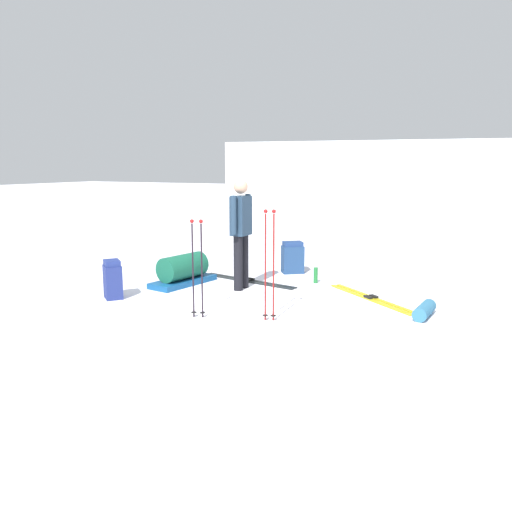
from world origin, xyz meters
TOP-DOWN VIEW (x-y plane):
  - ground_plane at (0.00, 0.00)m, footprint 80.00×80.00m
  - distant_snow_ridge at (-0.36, 18.69)m, footprint 18.00×6.88m
  - skier_standing at (-0.64, 0.80)m, footprint 0.22×0.57m
  - ski_pair_near at (-0.77, 1.32)m, footprint 1.83×0.55m
  - ski_pair_far at (1.35, 1.05)m, footprint 1.52×1.30m
  - backpack_large_dark at (-2.06, -0.51)m, footprint 0.39×0.38m
  - backpack_bright at (-0.36, 2.28)m, footprint 0.46×0.44m
  - ski_poles_planted_near at (0.43, -0.52)m, footprint 0.17×0.10m
  - ski_poles_planted_far at (-0.44, -0.79)m, footprint 0.18×0.10m
  - gear_sled at (-1.63, 0.68)m, footprint 0.65×1.23m
  - sleeping_mat_rolled at (2.17, 0.44)m, footprint 0.23×0.56m
  - thermos_bottle at (0.29, 1.69)m, footprint 0.07×0.07m

SIDE VIEW (x-z plane):
  - ground_plane at x=0.00m, z-range 0.00..0.00m
  - ski_pair_near at x=-0.77m, z-range -0.01..0.04m
  - ski_pair_far at x=1.35m, z-range -0.01..0.04m
  - sleeping_mat_rolled at x=2.17m, z-range 0.00..0.18m
  - thermos_bottle at x=0.29m, z-range 0.00..0.26m
  - gear_sled at x=-1.63m, z-range -0.02..0.47m
  - backpack_large_dark at x=-2.06m, z-range -0.01..0.56m
  - backpack_bright at x=-0.36m, z-range -0.01..0.56m
  - ski_poles_planted_far at x=-0.44m, z-range 0.07..1.33m
  - ski_poles_planted_near at x=0.43m, z-range 0.07..1.46m
  - skier_standing at x=-0.64m, z-range 0.10..1.80m
  - distant_snow_ridge at x=-0.36m, z-range 0.00..2.93m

